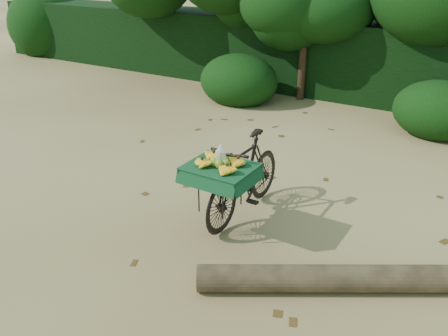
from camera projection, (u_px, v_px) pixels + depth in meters
The scene contains 7 objects.
ground at pixel (268, 204), 6.78m from camera, with size 80.00×80.00×0.00m, color tan.
vendor_bicycle at pixel (244, 176), 6.28m from camera, with size 0.81×1.87×1.14m.
fallen_log at pixel (389, 278), 4.98m from camera, with size 0.29×0.29×4.05m, color brown.
hedge_backdrop at pixel (390, 63), 11.29m from camera, with size 26.00×1.80×1.80m, color black.
tree_row at pixel (358, 17), 10.53m from camera, with size 14.50×2.00×4.00m, color black, non-canonical shape.
bush_clumps at pixel (386, 105), 9.68m from camera, with size 8.80×1.70×0.90m, color black, non-canonical shape.
leaf_litter at pixel (287, 187), 7.28m from camera, with size 7.00×7.30×0.01m, color #483313, non-canonical shape.
Camera 1 is at (2.61, -5.40, 3.25)m, focal length 38.00 mm.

